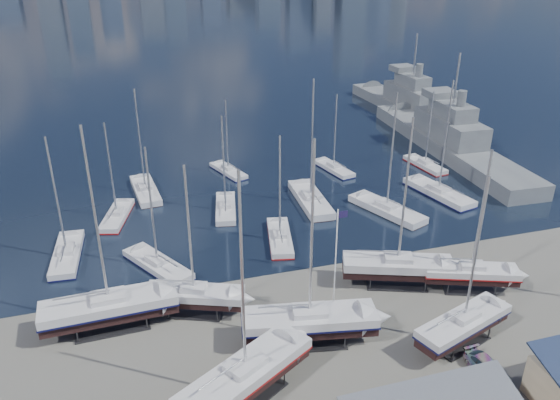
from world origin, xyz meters
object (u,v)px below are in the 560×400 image
object	(u,v)px
naval_ship_east	(448,142)
flagpole	(336,256)
naval_ship_west	(410,106)
sailboat_cradle_0	(110,307)

from	to	relation	value
naval_ship_east	flagpole	bearing A→B (deg)	138.46
naval_ship_east	naval_ship_west	xyz separation A→B (m)	(4.95, 22.03, 0.00)
naval_ship_east	flagpole	distance (m)	51.00
sailboat_cradle_0	naval_ship_west	size ratio (longest dim) A/B	0.48
sailboat_cradle_0	naval_ship_west	xyz separation A→B (m)	(60.28, 54.79, -0.57)
naval_ship_east	flagpole	world-z (taller)	naval_ship_east
naval_ship_east	naval_ship_west	bearing A→B (deg)	-10.29
flagpole	naval_ship_west	bearing A→B (deg)	55.59
sailboat_cradle_0	naval_ship_west	distance (m)	81.46
sailboat_cradle_0	naval_ship_west	bearing A→B (deg)	40.09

